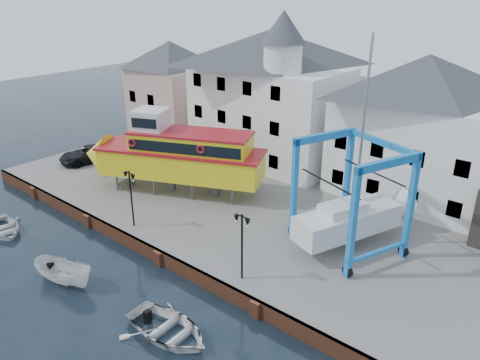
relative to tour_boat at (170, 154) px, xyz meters
The scene contains 14 objects.
ground 10.61m from the tour_boat, 47.62° to the right, with size 140.00×140.00×0.00m, color black.
hardstanding 8.44m from the tour_boat, 29.99° to the left, with size 44.00×22.00×1.00m, color slate.
quay_wall 10.36m from the tour_boat, 47.20° to the right, with size 44.00×0.47×1.00m.
building_pink 15.84m from the tour_boat, 136.63° to the left, with size 8.00×7.00×10.30m.
building_white_main 11.75m from the tour_boat, 81.34° to the left, with size 14.00×8.30×14.00m.
building_white_right 19.68m from the tour_boat, 37.13° to the left, with size 12.00×8.00×11.20m.
lamp_post_left 6.53m from the tour_boat, 66.79° to the right, with size 1.12×0.32×4.20m.
lamp_post_right 13.94m from the tour_boat, 25.53° to the right, with size 1.12×0.32×4.20m.
tour_boat is the anchor object (origin of this frame).
travel_lift 15.88m from the tour_boat, ahead, with size 7.57×9.12×13.43m.
van 11.49m from the tour_boat, behind, with size 2.51×5.45×1.51m, color black.
motorboat_a 13.46m from the tour_boat, 73.19° to the right, with size 1.62×4.31×1.66m, color silver.
motorboat_b 17.01m from the tour_boat, 43.41° to the right, with size 3.67×5.14×1.07m, color silver.
motorboat_d 13.61m from the tour_boat, 115.56° to the right, with size 3.09×4.33×0.90m, color silver.
Camera 1 is at (20.68, -16.52, 16.96)m, focal length 35.00 mm.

